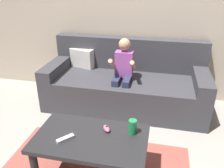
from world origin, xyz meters
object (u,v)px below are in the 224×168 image
(person_seated_on_couch, at_px, (123,72))
(game_remote_white_near_edge, at_px, (65,139))
(couch, at_px, (125,84))
(coffee_table, at_px, (91,144))
(nunchuk_pink, at_px, (107,129))
(soda_can, at_px, (133,127))

(person_seated_on_couch, height_order, game_remote_white_near_edge, person_seated_on_couch)
(couch, height_order, person_seated_on_couch, person_seated_on_couch)
(coffee_table, bearing_deg, nunchuk_pink, 45.56)
(person_seated_on_couch, distance_m, coffee_table, 1.13)
(person_seated_on_couch, xyz_separation_m, coffee_table, (-0.05, -1.12, -0.17))
(person_seated_on_couch, relative_size, game_remote_white_near_edge, 7.02)
(person_seated_on_couch, xyz_separation_m, soda_can, (0.26, -1.00, -0.04))
(person_seated_on_couch, xyz_separation_m, game_remote_white_near_edge, (-0.23, -1.20, -0.08))
(person_seated_on_couch, height_order, coffee_table, person_seated_on_couch)
(person_seated_on_couch, distance_m, game_remote_white_near_edge, 1.22)
(game_remote_white_near_edge, distance_m, soda_can, 0.52)
(couch, distance_m, person_seated_on_couch, 0.30)
(couch, distance_m, soda_can, 1.23)
(person_seated_on_couch, bearing_deg, game_remote_white_near_edge, -100.70)
(person_seated_on_couch, height_order, nunchuk_pink, person_seated_on_couch)
(couch, bearing_deg, game_remote_white_near_edge, -99.33)
(game_remote_white_near_edge, relative_size, nunchuk_pink, 1.31)
(game_remote_white_near_edge, xyz_separation_m, nunchuk_pink, (0.28, 0.18, 0.01))
(coffee_table, xyz_separation_m, nunchuk_pink, (0.10, 0.10, 0.09))
(couch, distance_m, coffee_table, 1.30)
(game_remote_white_near_edge, bearing_deg, person_seated_on_couch, 79.30)
(nunchuk_pink, relative_size, soda_can, 0.81)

